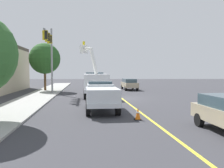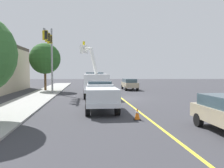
{
  "view_description": "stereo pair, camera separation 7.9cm",
  "coord_description": "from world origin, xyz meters",
  "px_view_note": "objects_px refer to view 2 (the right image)",
  "views": [
    {
      "loc": [
        -23.88,
        1.39,
        2.83
      ],
      "look_at": [
        1.74,
        0.98,
        1.4
      ],
      "focal_mm": 36.8,
      "sensor_mm": 36.0,
      "label": 1
    },
    {
      "loc": [
        -23.88,
        1.31,
        2.83
      ],
      "look_at": [
        1.74,
        0.98,
        1.4
      ],
      "focal_mm": 36.8,
      "sensor_mm": 36.0,
      "label": 2
    }
  ],
  "objects_px": {
    "traffic_cone_mid_front": "(110,90)",
    "utility_bucket_truck": "(95,82)",
    "service_pickup_truck": "(101,95)",
    "traffic_signal_mast": "(50,48)",
    "traffic_cone_leading": "(137,114)",
    "passing_minivan": "(130,83)"
  },
  "relations": [
    {
      "from": "utility_bucket_truck",
      "to": "passing_minivan",
      "type": "xyz_separation_m",
      "value": [
        8.81,
        -4.7,
        -0.62
      ]
    },
    {
      "from": "passing_minivan",
      "to": "traffic_cone_mid_front",
      "type": "xyz_separation_m",
      "value": [
        -4.47,
        2.99,
        -0.59
      ]
    },
    {
      "from": "utility_bucket_truck",
      "to": "traffic_cone_mid_front",
      "type": "xyz_separation_m",
      "value": [
        4.34,
        -1.71,
        -1.21
      ]
    },
    {
      "from": "service_pickup_truck",
      "to": "passing_minivan",
      "type": "relative_size",
      "value": 1.16
    },
    {
      "from": "service_pickup_truck",
      "to": "traffic_cone_mid_front",
      "type": "bearing_deg",
      "value": -2.94
    },
    {
      "from": "passing_minivan",
      "to": "traffic_cone_mid_front",
      "type": "height_order",
      "value": "passing_minivan"
    },
    {
      "from": "traffic_cone_mid_front",
      "to": "utility_bucket_truck",
      "type": "bearing_deg",
      "value": 158.49
    },
    {
      "from": "service_pickup_truck",
      "to": "passing_minivan",
      "type": "bearing_deg",
      "value": -11.32
    },
    {
      "from": "traffic_cone_leading",
      "to": "traffic_cone_mid_front",
      "type": "relative_size",
      "value": 0.91
    },
    {
      "from": "traffic_cone_leading",
      "to": "traffic_signal_mast",
      "type": "height_order",
      "value": "traffic_signal_mast"
    },
    {
      "from": "traffic_cone_leading",
      "to": "traffic_signal_mast",
      "type": "xyz_separation_m",
      "value": [
        14.09,
        8.6,
        5.22
      ]
    },
    {
      "from": "utility_bucket_truck",
      "to": "traffic_cone_leading",
      "type": "relative_size",
      "value": 11.79
    },
    {
      "from": "passing_minivan",
      "to": "traffic_cone_leading",
      "type": "xyz_separation_m",
      "value": [
        -21.61,
        1.48,
        -0.62
      ]
    },
    {
      "from": "utility_bucket_truck",
      "to": "traffic_cone_mid_front",
      "type": "relative_size",
      "value": 10.78
    },
    {
      "from": "service_pickup_truck",
      "to": "utility_bucket_truck",
      "type": "bearing_deg",
      "value": 5.81
    },
    {
      "from": "passing_minivan",
      "to": "traffic_cone_mid_front",
      "type": "relative_size",
      "value": 6.37
    },
    {
      "from": "traffic_cone_leading",
      "to": "passing_minivan",
      "type": "bearing_deg",
      "value": -3.93
    },
    {
      "from": "service_pickup_truck",
      "to": "passing_minivan",
      "type": "height_order",
      "value": "service_pickup_truck"
    },
    {
      "from": "service_pickup_truck",
      "to": "traffic_signal_mast",
      "type": "xyz_separation_m",
      "value": [
        11.01,
        6.38,
        4.45
      ]
    },
    {
      "from": "service_pickup_truck",
      "to": "traffic_cone_leading",
      "type": "xyz_separation_m",
      "value": [
        -3.08,
        -2.23,
        -0.77
      ]
    },
    {
      "from": "service_pickup_truck",
      "to": "traffic_signal_mast",
      "type": "height_order",
      "value": "traffic_signal_mast"
    },
    {
      "from": "service_pickup_truck",
      "to": "traffic_cone_mid_front",
      "type": "xyz_separation_m",
      "value": [
        14.07,
        -0.72,
        -0.74
      ]
    }
  ]
}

